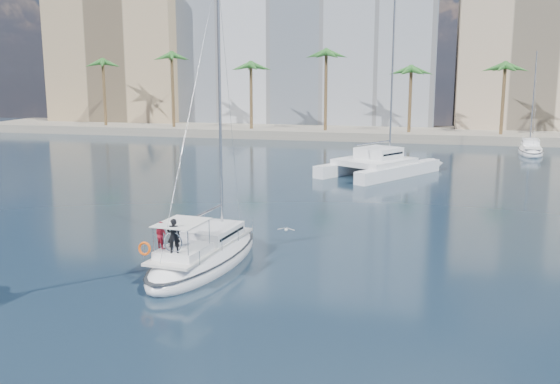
# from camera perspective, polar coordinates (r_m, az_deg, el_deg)

# --- Properties ---
(ground) EXTENTS (160.00, 160.00, 0.00)m
(ground) POSITION_cam_1_polar(r_m,az_deg,el_deg) (32.00, -3.01, -6.19)
(ground) COLOR black
(ground) RESTS_ON ground
(quay) EXTENTS (120.00, 14.00, 1.20)m
(quay) POSITION_cam_1_polar(r_m,az_deg,el_deg) (91.11, 8.13, 5.38)
(quay) COLOR gray
(quay) RESTS_ON ground
(building_modern) EXTENTS (42.00, 16.00, 28.00)m
(building_modern) POSITION_cam_1_polar(r_m,az_deg,el_deg) (104.45, 2.27, 13.56)
(building_modern) COLOR silver
(building_modern) RESTS_ON ground
(building_tan_left) EXTENTS (22.00, 14.00, 22.00)m
(building_tan_left) POSITION_cam_1_polar(r_m,az_deg,el_deg) (110.64, -13.91, 11.56)
(building_tan_left) COLOR tan
(building_tan_left) RESTS_ON ground
(building_beige) EXTENTS (20.00, 14.00, 20.00)m
(building_beige) POSITION_cam_1_polar(r_m,az_deg,el_deg) (100.11, 21.67, 10.62)
(building_beige) COLOR tan
(building_beige) RESTS_ON ground
(palm_left) EXTENTS (3.60, 3.60, 12.30)m
(palm_left) POSITION_cam_1_polar(r_m,az_deg,el_deg) (96.31, -12.94, 11.29)
(palm_left) COLOR brown
(palm_left) RESTS_ON ground
(palm_centre) EXTENTS (3.60, 3.60, 12.30)m
(palm_centre) POSITION_cam_1_polar(r_m,az_deg,el_deg) (86.70, 8.04, 11.51)
(palm_centre) COLOR brown
(palm_centre) RESTS_ON ground
(main_sloop) EXTENTS (4.21, 10.34, 14.95)m
(main_sloop) POSITION_cam_1_polar(r_m,az_deg,el_deg) (31.09, -6.93, -5.83)
(main_sloop) COLOR white
(main_sloop) RESTS_ON ground
(catamaran) EXTENTS (11.01, 12.97, 17.02)m
(catamaran) POSITION_cam_1_polar(r_m,az_deg,el_deg) (58.11, 8.90, 2.69)
(catamaran) COLOR white
(catamaran) RESTS_ON ground
(seagull) EXTENTS (1.00, 0.43, 0.18)m
(seagull) POSITION_cam_1_polar(r_m,az_deg,el_deg) (34.81, 0.57, -3.44)
(seagull) COLOR silver
(seagull) RESTS_ON ground
(moored_yacht_a) EXTENTS (3.37, 9.52, 11.90)m
(moored_yacht_a) POSITION_cam_1_polar(r_m,az_deg,el_deg) (77.63, 21.92, 3.27)
(moored_yacht_a) COLOR white
(moored_yacht_a) RESTS_ON ground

